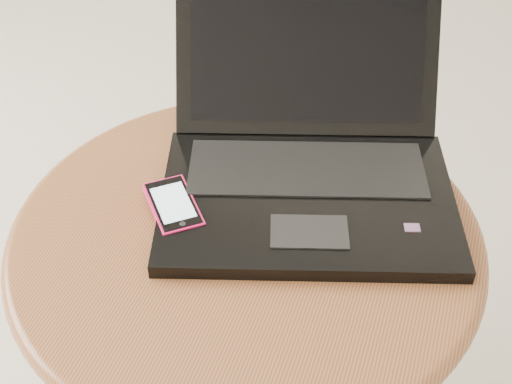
% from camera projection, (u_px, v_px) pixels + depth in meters
% --- Properties ---
extents(table, '(0.61, 0.61, 0.48)m').
position_uv_depth(table, '(246.00, 282.00, 0.97)').
color(table, '#562E16').
rests_on(table, ground).
extents(laptop, '(0.47, 0.48, 0.22)m').
position_uv_depth(laptop, '(307.00, 155.00, 0.95)').
color(laptop, black).
rests_on(laptop, table).
extents(phone_black, '(0.13, 0.13, 0.01)m').
position_uv_depth(phone_black, '(187.00, 213.00, 0.92)').
color(phone_black, black).
rests_on(phone_black, table).
extents(phone_pink, '(0.11, 0.11, 0.01)m').
position_uv_depth(phone_pink, '(173.00, 206.00, 0.91)').
color(phone_pink, '#F71B65').
rests_on(phone_pink, phone_black).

